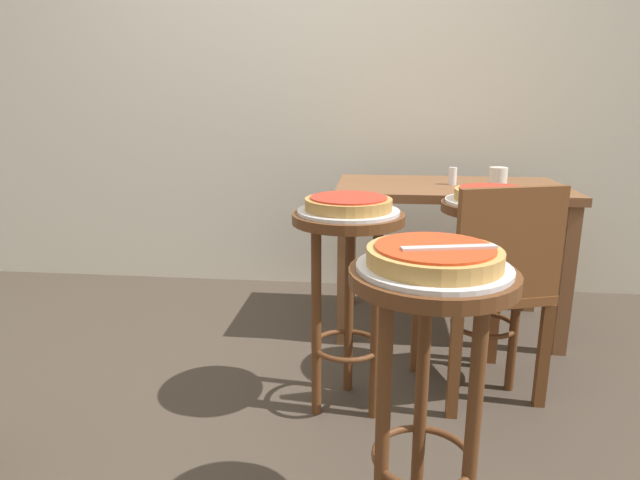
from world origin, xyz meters
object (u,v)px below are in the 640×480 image
(pizza_leftside, at_px, (348,203))
(cup_near_edge, at_px, (498,179))
(stool_foreground, at_px, (429,348))
(serving_plate_leftside, at_px, (348,211))
(condiment_shaker, at_px, (453,176))
(pizza_rear, at_px, (494,194))
(serving_plate_foreground, at_px, (434,268))
(dining_table, at_px, (449,208))
(pizza_server_knife, at_px, (449,247))
(stool_rear, at_px, (489,252))
(pizza_foreground, at_px, (434,256))
(stool_leftside, at_px, (348,267))
(serving_plate_rear, at_px, (494,201))
(wooden_chair, at_px, (490,284))

(pizza_leftside, height_order, cup_near_edge, cup_near_edge)
(stool_foreground, distance_m, serving_plate_leftside, 0.70)
(cup_near_edge, bearing_deg, condiment_shaker, 137.03)
(serving_plate_leftside, bearing_deg, pizza_rear, 24.92)
(condiment_shaker, bearing_deg, serving_plate_foreground, -98.84)
(serving_plate_foreground, relative_size, dining_table, 0.33)
(dining_table, xyz_separation_m, pizza_server_knife, (-0.19, -1.46, 0.20))
(serving_plate_leftside, bearing_deg, stool_rear, 24.92)
(pizza_rear, distance_m, pizza_server_knife, 0.94)
(stool_rear, bearing_deg, pizza_server_knife, -107.27)
(pizza_foreground, xyz_separation_m, cup_near_edge, (0.40, 1.27, 0.00))
(stool_leftside, bearing_deg, serving_plate_leftside, 0.00)
(serving_plate_rear, relative_size, pizza_server_knife, 1.66)
(stool_foreground, bearing_deg, pizza_server_knife, -33.69)
(stool_foreground, relative_size, pizza_leftside, 2.49)
(pizza_foreground, bearing_deg, stool_foreground, 0.00)
(wooden_chair, bearing_deg, serving_plate_leftside, -165.71)
(pizza_leftside, relative_size, condiment_shaker, 3.63)
(stool_rear, distance_m, pizza_server_knife, 0.97)
(serving_plate_foreground, relative_size, pizza_server_knife, 1.64)
(stool_rear, relative_size, condiment_shaker, 9.02)
(serving_plate_foreground, height_order, dining_table, serving_plate_foreground)
(stool_foreground, bearing_deg, stool_rear, 70.60)
(cup_near_edge, height_order, pizza_server_knife, cup_near_edge)
(serving_plate_rear, relative_size, dining_table, 0.33)
(dining_table, height_order, wooden_chair, wooden_chair)
(stool_leftside, height_order, cup_near_edge, cup_near_edge)
(pizza_leftside, bearing_deg, stool_foreground, -69.42)
(serving_plate_foreground, bearing_deg, stool_leftside, 110.58)
(serving_plate_rear, relative_size, pizza_rear, 1.23)
(pizza_leftside, xyz_separation_m, pizza_rear, (0.54, 0.25, -0.00))
(stool_foreground, xyz_separation_m, pizza_leftside, (-0.23, 0.62, 0.23))
(pizza_rear, bearing_deg, pizza_foreground, -109.40)
(pizza_foreground, distance_m, serving_plate_rear, 0.93)
(serving_plate_rear, bearing_deg, condiment_shaker, 98.42)
(pizza_foreground, relative_size, serving_plate_leftside, 0.88)
(stool_foreground, height_order, pizza_foreground, pizza_foreground)
(pizza_rear, distance_m, cup_near_edge, 0.41)
(pizza_foreground, bearing_deg, stool_leftside, 110.58)
(pizza_rear, xyz_separation_m, condiment_shaker, (-0.08, 0.57, -0.01))
(stool_foreground, xyz_separation_m, dining_table, (0.22, 1.44, 0.06))
(pizza_foreground, relative_size, wooden_chair, 0.37)
(pizza_leftside, height_order, pizza_server_knife, pizza_server_knife)
(pizza_leftside, bearing_deg, stool_leftside, -26.57)
(stool_foreground, height_order, pizza_server_knife, pizza_server_knife)
(stool_rear, height_order, condiment_shaker, condiment_shaker)
(stool_leftside, relative_size, serving_plate_rear, 2.06)
(condiment_shaker, bearing_deg, pizza_foreground, -98.84)
(stool_foreground, xyz_separation_m, pizza_foreground, (-0.00, 0.00, 0.23))
(condiment_shaker, relative_size, wooden_chair, 0.10)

